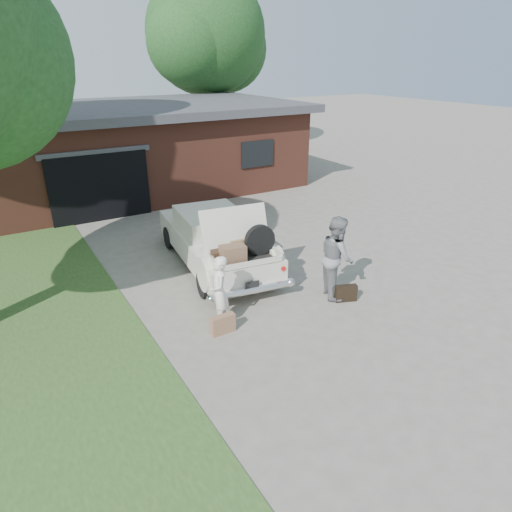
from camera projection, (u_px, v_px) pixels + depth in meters
ground at (270, 313)px, 9.77m from camera, size 90.00×90.00×0.00m
house at (139, 146)px, 18.56m from camera, size 12.80×7.80×3.30m
tree_right at (208, 39)px, 23.64m from camera, size 7.07×6.15×9.18m
sedan at (216, 239)px, 11.73m from camera, size 2.43×5.02×1.96m
woman_left at (219, 292)px, 9.03m from camera, size 0.53×0.64×1.51m
woman_right at (337, 257)px, 10.15m from camera, size 1.01×1.12×1.88m
suitcase_left at (223, 324)px, 8.98m from camera, size 0.50×0.17×0.39m
suitcase_right at (346, 293)px, 10.17m from camera, size 0.51×0.32×0.38m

